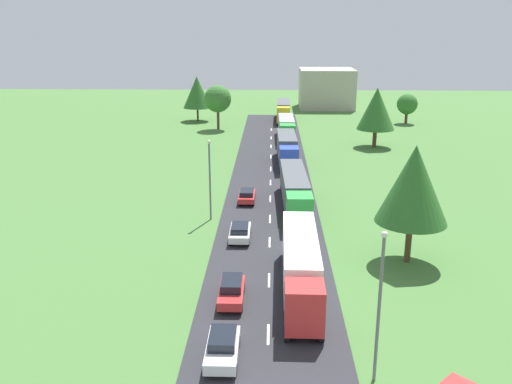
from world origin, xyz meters
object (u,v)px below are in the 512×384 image
at_px(truck_second, 295,189).
at_px(car_third, 240,232).
at_px(tree_birch, 407,104).
at_px(tree_ash, 376,109).
at_px(tree_oak, 413,184).
at_px(truck_lead, 301,264).
at_px(lamppost_lead, 380,301).
at_px(tree_maple, 197,92).
at_px(truck_third, 287,148).
at_px(truck_fourth, 286,127).
at_px(car_lead, 223,347).
at_px(car_second, 232,290).
at_px(tree_elm, 218,99).
at_px(car_fourth, 247,195).
at_px(lamppost_second, 210,176).
at_px(distant_building, 326,89).
at_px(truck_fifth, 283,110).

relative_size(truck_second, car_third, 3.61).
height_order(tree_birch, tree_ash, tree_ash).
bearing_deg(tree_oak, truck_lead, -148.20).
bearing_deg(tree_oak, lamppost_lead, -108.96).
relative_size(tree_birch, tree_maple, 0.65).
relative_size(truck_third, lamppost_lead, 1.42).
xyz_separation_m(truck_fourth, tree_ash, (13.77, -5.09, 3.94)).
bearing_deg(truck_fourth, tree_ash, -20.27).
distance_m(lamppost_lead, tree_oak, 16.94).
distance_m(car_lead, lamppost_lead, 9.55).
relative_size(car_second, tree_oak, 0.44).
bearing_deg(car_second, truck_fourth, 84.75).
bearing_deg(tree_elm, car_fourth, -80.48).
distance_m(car_second, lamppost_second, 17.55).
xyz_separation_m(car_lead, tree_elm, (-7.13, 72.54, 4.70)).
bearing_deg(lamppost_second, tree_oak, -29.19).
height_order(truck_third, distant_building, distant_building).
height_order(car_second, tree_elm, tree_elm).
relative_size(truck_fifth, tree_oak, 1.33).
height_order(truck_second, lamppost_lead, lamppost_lead).
bearing_deg(lamppost_lead, car_third, 112.94).
distance_m(truck_fourth, truck_fifth, 18.83).
bearing_deg(lamppost_lead, truck_lead, 109.12).
bearing_deg(truck_second, distant_building, 82.18).
height_order(car_fourth, tree_maple, tree_maple).
distance_m(lamppost_second, tree_elm, 48.77).
height_order(truck_third, lamppost_lead, lamppost_lead).
relative_size(car_second, distant_building, 0.36).
bearing_deg(lamppost_second, car_second, -78.92).
distance_m(tree_oak, tree_elm, 61.97).
relative_size(truck_fourth, lamppost_second, 1.53).
relative_size(truck_second, truck_third, 1.21).
height_order(car_lead, car_third, car_lead).
height_order(car_third, tree_maple, tree_maple).
distance_m(car_lead, distant_building, 101.09).
relative_size(truck_second, car_second, 3.47).
xyz_separation_m(tree_elm, tree_ash, (26.08, -14.42, 0.49)).
height_order(tree_maple, tree_ash, tree_ash).
bearing_deg(truck_fourth, car_fourth, -98.60).
bearing_deg(car_second, tree_birch, 68.34).
xyz_separation_m(truck_second, truck_fifth, (-0.24, 54.42, 0.05)).
xyz_separation_m(tree_oak, distant_building, (1.16, 85.60, -2.23)).
bearing_deg(truck_fourth, truck_fifth, 90.58).
xyz_separation_m(truck_fourth, tree_oak, (8.81, -48.92, 4.51)).
bearing_deg(truck_fourth, tree_birch, 34.89).
bearing_deg(truck_fourth, distant_building, 74.80).
bearing_deg(truck_lead, truck_fifth, 89.96).
height_order(truck_fifth, lamppost_lead, lamppost_lead).
bearing_deg(distant_building, truck_fourth, -105.20).
height_order(lamppost_lead, lamppost_second, lamppost_lead).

